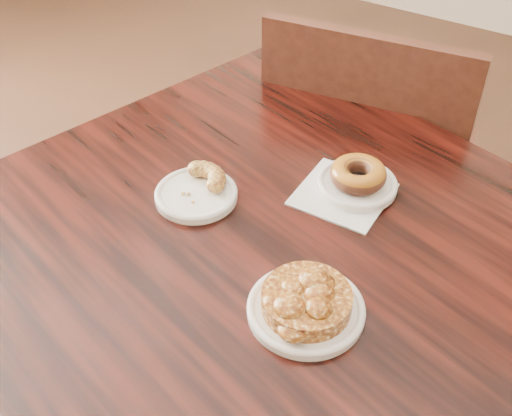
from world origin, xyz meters
The scene contains 10 objects.
floor centered at (0.00, 0.00, 0.00)m, with size 5.00×5.00×0.00m, color black.
cafe_table centered at (0.16, -0.08, 0.38)m, with size 0.97×0.97×0.75m, color black.
chair_far centered at (0.10, 0.60, 0.45)m, with size 0.50×0.50×0.90m, color black, non-canonical shape.
napkin centered at (0.22, 0.09, 0.75)m, with size 0.15×0.15×0.00m, color white.
plate_donut centered at (0.24, 0.12, 0.76)m, with size 0.14×0.14×0.01m, color white.
plate_cruller centered at (0.01, -0.05, 0.76)m, with size 0.14×0.14×0.01m, color white.
plate_fritter centered at (0.29, -0.18, 0.76)m, with size 0.17×0.17×0.01m, color white.
glazed_donut centered at (0.24, 0.12, 0.78)m, with size 0.10×0.10×0.03m, color #8E5314.
apple_fritter centered at (0.29, -0.18, 0.78)m, with size 0.17×0.17×0.04m, color #451A07, non-canonical shape.
cruller_fragment centered at (0.01, -0.05, 0.78)m, with size 0.11×0.11×0.03m, color #5E2D12, non-canonical shape.
Camera 1 is at (0.54, -0.72, 1.47)m, focal length 45.00 mm.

